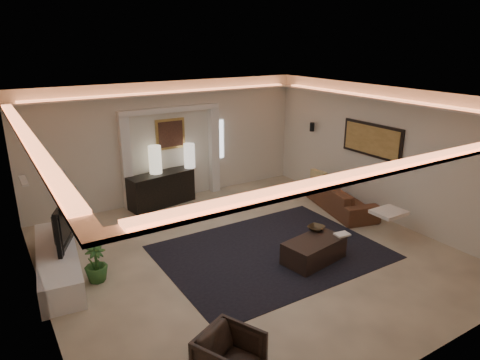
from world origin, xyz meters
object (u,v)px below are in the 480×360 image
console (162,189)px  armchair (230,358)px  sofa (341,197)px  coffee_table (314,251)px

console → armchair: bearing=-114.1°
console → sofa: 4.27m
sofa → coffee_table: bearing=139.6°
coffee_table → console: bearing=98.1°
console → armchair: (-1.46, -5.70, -0.09)m
sofa → coffee_table: size_ratio=1.83×
sofa → coffee_table: (-2.18, -1.54, -0.10)m
armchair → coffee_table: bearing=6.2°
console → sofa: bearing=-45.7°
sofa → armchair: bearing=137.4°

